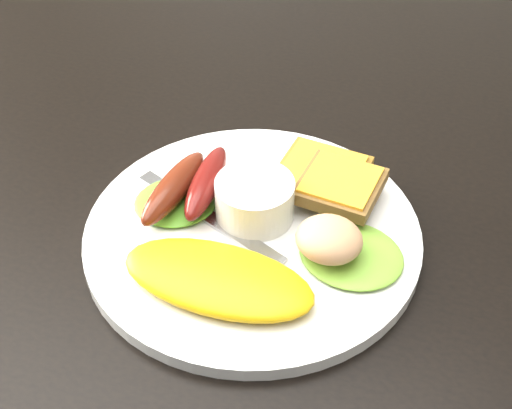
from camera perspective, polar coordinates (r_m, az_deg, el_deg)
The scene contains 13 objects.
dining_table at distance 0.75m, azimuth 4.54°, elevation 4.73°, with size 1.20×0.80×0.04m, color black.
dining_chair at distance 1.58m, azimuth -2.70°, elevation 14.52°, with size 0.43×0.43×0.05m, color tan.
plate at distance 0.61m, azimuth -0.28°, elevation -2.41°, with size 0.29×0.29×0.01m, color white.
lettuce_left at distance 0.63m, azimuth -6.46°, elevation 0.19°, with size 0.07×0.07×0.01m, color #518520.
lettuce_right at distance 0.59m, azimuth 7.62°, elevation -4.00°, with size 0.09×0.08×0.01m, color #5F9C1A.
omelette at distance 0.56m, azimuth -3.07°, elevation -5.94°, with size 0.16×0.07×0.02m, color yellow.
sausage_a at distance 0.62m, azimuth -6.61°, elevation 1.36°, with size 0.03×0.10×0.03m, color maroon.
sausage_b at distance 0.62m, azimuth -4.00°, elevation 1.79°, with size 0.02×0.10×0.02m, color maroon.
ramekin at distance 0.61m, azimuth -0.11°, elevation 0.30°, with size 0.07×0.07×0.04m, color white.
toast_a at distance 0.65m, azimuth 5.20°, elevation 2.32°, with size 0.08×0.08×0.01m, color olive.
toast_b at distance 0.62m, azimuth 6.74°, elevation 1.48°, with size 0.07×0.07×0.01m, color brown.
potato_salad at distance 0.57m, azimuth 5.87°, elevation -2.78°, with size 0.05×0.05×0.03m, color beige.
fork at distance 0.62m, azimuth -3.79°, elevation -1.02°, with size 0.17×0.01×0.00m, color #ADAFB7.
Camera 1 is at (0.12, -0.58, 1.19)m, focal length 50.00 mm.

